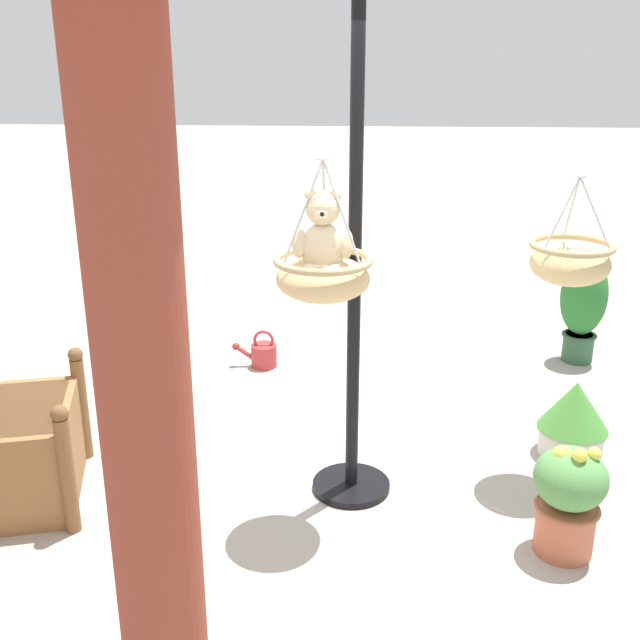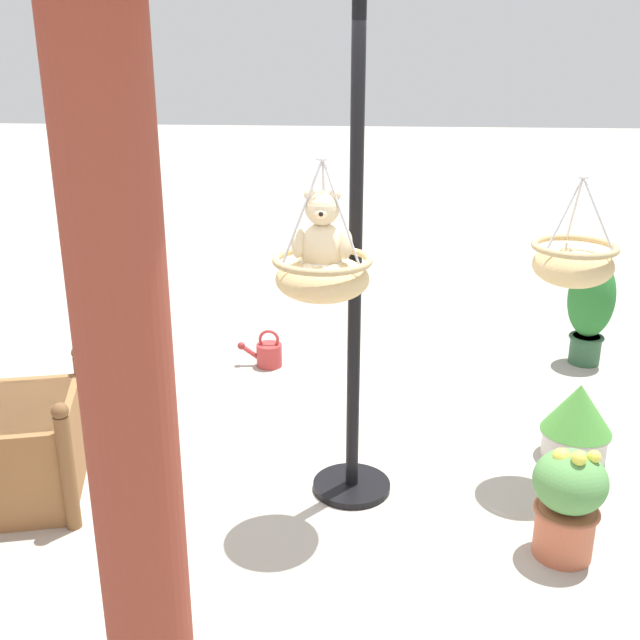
# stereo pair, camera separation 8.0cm
# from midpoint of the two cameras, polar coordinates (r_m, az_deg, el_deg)

# --- Properties ---
(ground_plane) EXTENTS (40.00, 40.00, 0.00)m
(ground_plane) POSITION_cam_midpoint_polar(r_m,az_deg,el_deg) (4.49, 0.42, -12.50)
(ground_plane) COLOR #A8A093
(display_pole_central) EXTENTS (0.44, 0.44, 2.65)m
(display_pole_central) POSITION_cam_midpoint_polar(r_m,az_deg,el_deg) (4.12, 3.07, -2.36)
(display_pole_central) COLOR black
(display_pole_central) RESTS_ON ground
(hanging_basket_with_teddy) EXTENTS (0.48, 0.48, 0.69)m
(hanging_basket_with_teddy) POSITION_cam_midpoint_polar(r_m,az_deg,el_deg) (3.72, 0.80, 3.33)
(hanging_basket_with_teddy) COLOR tan
(teddy_bear) EXTENTS (0.29, 0.26, 0.42)m
(teddy_bear) POSITION_cam_midpoint_polar(r_m,az_deg,el_deg) (3.65, 0.79, 6.03)
(teddy_bear) COLOR beige
(hanging_basket_left_high) EXTENTS (0.45, 0.45, 0.59)m
(hanging_basket_left_high) POSITION_cam_midpoint_polar(r_m,az_deg,el_deg) (4.35, 18.74, 4.06)
(hanging_basket_left_high) COLOR tan
(greenhouse_pillar_left) EXTENTS (0.45, 0.45, 2.70)m
(greenhouse_pillar_left) POSITION_cam_midpoint_polar(r_m,az_deg,el_deg) (2.10, -12.28, -12.40)
(greenhouse_pillar_left) COLOR brown
(greenhouse_pillar_left) RESTS_ON ground
(wooden_planter_box) EXTENTS (0.96, 1.01, 0.72)m
(wooden_planter_box) POSITION_cam_midpoint_polar(r_m,az_deg,el_deg) (4.63, -21.39, -8.72)
(wooden_planter_box) COLOR olive
(wooden_planter_box) RESTS_ON ground
(potted_plant_fern_front) EXTENTS (0.36, 0.36, 0.61)m
(potted_plant_fern_front) POSITION_cam_midpoint_polar(r_m,az_deg,el_deg) (4.03, 18.44, -12.50)
(potted_plant_fern_front) COLOR #BC6042
(potted_plant_fern_front) RESTS_ON ground
(potted_plant_flowering_red) EXTENTS (0.42, 0.42, 0.49)m
(potted_plant_flowering_red) POSITION_cam_midpoint_polar(r_m,az_deg,el_deg) (4.96, 18.93, -7.09)
(potted_plant_flowering_red) COLOR beige
(potted_plant_flowering_red) RESTS_ON ground
(potted_plant_bushy_green) EXTENTS (0.36, 0.36, 0.86)m
(potted_plant_bushy_green) POSITION_cam_midpoint_polar(r_m,az_deg,el_deg) (6.34, 19.73, 0.96)
(potted_plant_bushy_green) COLOR #2D5638
(potted_plant_bushy_green) RESTS_ON ground
(watering_can) EXTENTS (0.35, 0.20, 0.30)m
(watering_can) POSITION_cam_midpoint_polar(r_m,az_deg,el_deg) (6.05, -3.49, -2.50)
(watering_can) COLOR #B23333
(watering_can) RESTS_ON ground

